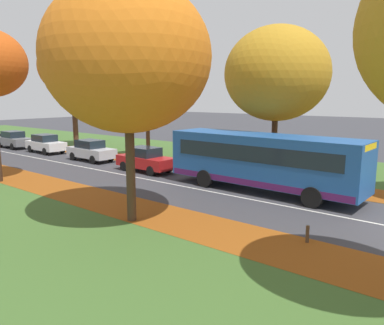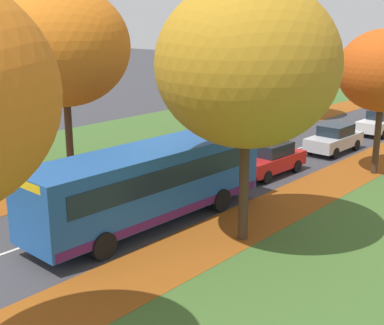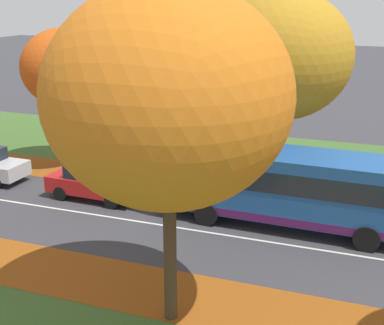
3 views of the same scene
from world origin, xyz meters
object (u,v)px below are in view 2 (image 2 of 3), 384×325
object	(u,v)px
tree_left_far	(287,29)
car_red_lead	(270,159)
tree_right_near	(247,65)
bus	(149,181)
tree_left_mid	(214,33)
car_white_third_in_line	(381,122)
tree_left_near	(63,46)
tree_right_mid	(384,71)
car_silver_following	(334,139)

from	to	relation	value
tree_left_far	car_red_lead	distance (m)	16.56
tree_right_near	bus	size ratio (longest dim) A/B	0.86
tree_left_mid	bus	xyz separation A→B (m)	(7.61, -13.21, -4.99)
car_red_lead	car_white_third_in_line	xyz separation A→B (m)	(0.40, 12.97, 0.00)
tree_left_near	tree_right_mid	world-z (taller)	tree_left_near
tree_left_mid	tree_right_near	xyz separation A→B (m)	(11.21, -12.04, -0.45)
tree_left_far	tree_right_mid	distance (m)	15.18
tree_left_near	tree_left_far	xyz separation A→B (m)	(-0.24, 20.20, 0.38)
tree_right_near	tree_right_mid	size ratio (longest dim) A/B	1.26
bus	car_red_lead	distance (m)	8.62
tree_right_mid	car_silver_following	xyz separation A→B (m)	(-3.59, 2.63, -4.37)
tree_left_mid	tree_left_near	bearing A→B (deg)	-89.43
car_red_lead	tree_right_near	bearing A→B (deg)	-63.36
tree_left_near	tree_right_mid	distance (m)	15.42
tree_right_mid	car_white_third_in_line	size ratio (longest dim) A/B	1.69
tree_right_mid	car_white_third_in_line	distance (m)	10.84
tree_right_mid	car_white_third_in_line	xyz separation A→B (m)	(-3.51, 9.28, -4.37)
tree_left_far	bus	xyz separation A→B (m)	(7.73, -22.02, -5.05)
tree_right_near	car_red_lead	bearing A→B (deg)	116.64
bus	car_white_third_in_line	size ratio (longest dim) A/B	2.46
bus	car_red_lead	size ratio (longest dim) A/B	2.46
tree_right_near	car_silver_following	distance (m)	15.14
car_red_lead	car_silver_following	size ratio (longest dim) A/B	1.01
tree_right_near	bus	distance (m)	5.91
tree_left_mid	tree_right_mid	world-z (taller)	tree_left_mid
tree_left_mid	tree_left_far	distance (m)	8.82
tree_left_near	bus	distance (m)	9.01
tree_left_mid	bus	world-z (taller)	tree_left_mid
car_silver_following	car_white_third_in_line	bearing A→B (deg)	89.36
tree_right_near	bus	bearing A→B (deg)	-161.99
car_red_lead	car_silver_following	distance (m)	6.33
tree_left_near	tree_left_far	distance (m)	20.21
tree_right_near	car_silver_following	bearing A→B (deg)	103.88
tree_left_near	car_silver_following	world-z (taller)	tree_left_near
tree_left_mid	car_white_third_in_line	world-z (taller)	tree_left_mid
tree_right_near	car_red_lead	distance (m)	9.90
tree_left_far	bus	bearing A→B (deg)	-70.66
tree_left_mid	bus	size ratio (longest dim) A/B	0.83
tree_right_near	tree_left_near	bearing A→B (deg)	176.65
tree_left_near	tree_right_near	size ratio (longest dim) A/B	1.02
tree_left_mid	tree_left_far	bearing A→B (deg)	90.81
tree_left_mid	car_white_third_in_line	bearing A→B (deg)	46.57
tree_right_mid	bus	xyz separation A→B (m)	(-3.80, -12.26, -3.48)
tree_right_mid	car_white_third_in_line	world-z (taller)	tree_right_mid
bus	car_red_lead	bearing A→B (deg)	90.75
tree_right_mid	tree_left_mid	bearing A→B (deg)	175.27
tree_right_mid	tree_left_near	bearing A→B (deg)	-137.23
car_white_third_in_line	car_red_lead	bearing A→B (deg)	-91.75
car_silver_following	car_white_third_in_line	distance (m)	6.65
tree_right_near	car_white_third_in_line	size ratio (longest dim) A/B	2.13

